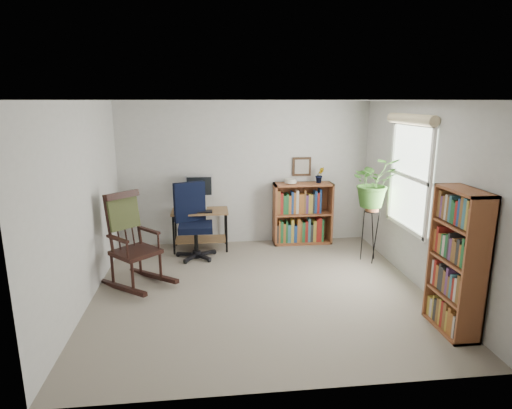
{
  "coord_description": "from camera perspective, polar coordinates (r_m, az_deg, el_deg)",
  "views": [
    {
      "loc": [
        -0.63,
        -5.09,
        2.4
      ],
      "look_at": [
        0.0,
        0.4,
        1.05
      ],
      "focal_mm": 30.0,
      "sensor_mm": 36.0,
      "label": 1
    }
  ],
  "objects": [
    {
      "name": "floor",
      "position": [
        5.66,
        0.47,
        -11.35
      ],
      "size": [
        4.2,
        4.0,
        0.0
      ],
      "primitive_type": "cube",
      "color": "gray",
      "rests_on": "ground"
    },
    {
      "name": "ceiling",
      "position": [
        5.13,
        0.52,
        13.73
      ],
      "size": [
        4.2,
        4.0,
        0.0
      ],
      "primitive_type": "cube",
      "color": "silver",
      "rests_on": "ground"
    },
    {
      "name": "wall_back",
      "position": [
        7.22,
        -1.44,
        4.14
      ],
      "size": [
        4.2,
        0.0,
        2.4
      ],
      "primitive_type": "cube",
      "color": "beige",
      "rests_on": "ground"
    },
    {
      "name": "wall_front",
      "position": [
        3.37,
        4.65,
        -7.11
      ],
      "size": [
        4.2,
        0.0,
        2.4
      ],
      "primitive_type": "cube",
      "color": "beige",
      "rests_on": "ground"
    },
    {
      "name": "wall_left",
      "position": [
        5.44,
        -22.06,
        -0.05
      ],
      "size": [
        0.0,
        4.0,
        2.4
      ],
      "primitive_type": "cube",
      "color": "beige",
      "rests_on": "ground"
    },
    {
      "name": "wall_right",
      "position": [
        5.9,
        21.19,
        1.05
      ],
      "size": [
        0.0,
        4.0,
        2.4
      ],
      "primitive_type": "cube",
      "color": "beige",
      "rests_on": "ground"
    },
    {
      "name": "window",
      "position": [
        6.11,
        19.73,
        3.49
      ],
      "size": [
        0.12,
        1.2,
        1.5
      ],
      "primitive_type": null,
      "color": "white",
      "rests_on": "wall_right"
    },
    {
      "name": "desk",
      "position": [
        7.1,
        -7.42,
        -3.36
      ],
      "size": [
        0.91,
        0.5,
        0.66
      ],
      "primitive_type": null,
      "color": "olive",
      "rests_on": "floor"
    },
    {
      "name": "monitor",
      "position": [
        7.09,
        -7.55,
        1.68
      ],
      "size": [
        0.46,
        0.16,
        0.56
      ],
      "primitive_type": null,
      "color": "#BBBBC0",
      "rests_on": "desk"
    },
    {
      "name": "keyboard",
      "position": [
        6.89,
        -7.52,
        -0.94
      ],
      "size": [
        0.4,
        0.15,
        0.02
      ],
      "primitive_type": "cube",
      "color": "black",
      "rests_on": "desk"
    },
    {
      "name": "office_chair",
      "position": [
        6.65,
        -8.07,
        -2.22
      ],
      "size": [
        0.84,
        0.84,
        1.18
      ],
      "primitive_type": null,
      "rotation": [
        0.0,
        0.0,
        0.39
      ],
      "color": "black",
      "rests_on": "floor"
    },
    {
      "name": "rocking_chair",
      "position": [
        5.82,
        -15.84,
        -4.52
      ],
      "size": [
        1.22,
        1.24,
        1.26
      ],
      "primitive_type": null,
      "rotation": [
        0.0,
        0.0,
        0.76
      ],
      "color": "black",
      "rests_on": "floor"
    },
    {
      "name": "low_bookshelf",
      "position": [
        7.34,
        6.23,
        -1.19
      ],
      "size": [
        0.99,
        0.33,
        1.05
      ],
      "primitive_type": null,
      "color": "brown",
      "rests_on": "floor"
    },
    {
      "name": "tall_bookshelf",
      "position": [
        4.93,
        25.24,
        -6.94
      ],
      "size": [
        0.29,
        0.67,
        1.54
      ],
      "primitive_type": null,
      "color": "brown",
      "rests_on": "floor"
    },
    {
      "name": "plant_stand",
      "position": [
        6.71,
        15.02,
        -3.55
      ],
      "size": [
        0.33,
        0.33,
        0.92
      ],
      "primitive_type": null,
      "rotation": [
        0.0,
        0.0,
        0.35
      ],
      "color": "black",
      "rests_on": "floor"
    },
    {
      "name": "spider_plant",
      "position": [
        6.48,
        15.63,
        6.0
      ],
      "size": [
        1.69,
        1.88,
        1.46
      ],
      "primitive_type": "imported",
      "color": "#326021",
      "rests_on": "plant_stand"
    },
    {
      "name": "potted_plant_small",
      "position": [
        7.29,
        8.48,
        3.3
      ],
      "size": [
        0.13,
        0.24,
        0.11
      ],
      "primitive_type": "imported",
      "color": "#326021",
      "rests_on": "low_bookshelf"
    },
    {
      "name": "framed_picture",
      "position": [
        7.32,
        6.13,
        5.04
      ],
      "size": [
        0.32,
        0.04,
        0.32
      ],
      "primitive_type": null,
      "color": "black",
      "rests_on": "wall_back"
    }
  ]
}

